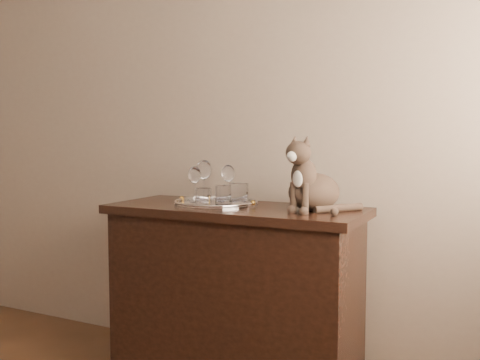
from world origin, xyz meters
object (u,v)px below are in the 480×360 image
object	(u,v)px
wine_glass_a	(204,180)
tumbler_c	(239,194)
wine_glass_c	(195,184)
tray	(216,204)
wine_glass_b	(228,183)
cat	(314,173)
tumbler_b	(204,197)
sideboard	(235,296)
tumbler_a	(224,195)

from	to	relation	value
wine_glass_a	tumbler_c	xyz separation A→B (m)	(0.22, -0.06, -0.05)
wine_glass_c	tray	bearing A→B (deg)	2.62
wine_glass_b	cat	xyz separation A→B (m)	(0.48, -0.10, 0.07)
tray	wine_glass_b	world-z (taller)	wine_glass_b
wine_glass_a	tumbler_c	bearing A→B (deg)	-15.38
tumbler_b	tumbler_c	bearing A→B (deg)	41.68
sideboard	wine_glass_a	bearing A→B (deg)	162.11
tray	wine_glass_b	bearing A→B (deg)	85.90
tumbler_b	cat	size ratio (longest dim) A/B	0.25
cat	wine_glass_c	bearing A→B (deg)	-165.23
tumbler_c	cat	xyz separation A→B (m)	(0.36, 0.02, 0.11)
wine_glass_a	tumbler_a	distance (m)	0.20
wine_glass_b	wine_glass_c	world-z (taller)	wine_glass_b
wine_glass_a	tumbler_b	xyz separation A→B (m)	(0.10, -0.17, -0.06)
wine_glass_b	tumbler_a	size ratio (longest dim) A/B	1.97
sideboard	wine_glass_b	xyz separation A→B (m)	(-0.11, 0.13, 0.52)
tray	tumbler_a	xyz separation A→B (m)	(0.07, -0.05, 0.05)
wine_glass_c	cat	bearing A→B (deg)	0.94
wine_glass_a	cat	world-z (taller)	cat
tray	tumbler_c	distance (m)	0.14
wine_glass_b	tumbler_b	xyz separation A→B (m)	(-0.00, -0.24, -0.05)
wine_glass_b	tumbler_b	bearing A→B (deg)	-90.33
tray	tumbler_b	distance (m)	0.14
tray	tumbler_c	bearing A→B (deg)	-8.37
wine_glass_b	cat	world-z (taller)	cat
tumbler_c	cat	world-z (taller)	cat
sideboard	wine_glass_c	bearing A→B (deg)	175.20
wine_glass_c	cat	xyz separation A→B (m)	(0.61, 0.01, 0.07)
wine_glass_b	tumbler_c	world-z (taller)	wine_glass_b
tumbler_c	cat	distance (m)	0.37
tumbler_a	cat	size ratio (longest dim) A/B	0.27
tumbler_a	tumbler_b	xyz separation A→B (m)	(-0.06, -0.08, -0.00)
wine_glass_a	tumbler_a	bearing A→B (deg)	-30.70
wine_glass_a	tumbler_b	bearing A→B (deg)	-60.28
tray	wine_glass_c	bearing A→B (deg)	-177.38
wine_glass_b	sideboard	bearing A→B (deg)	-51.08
tray	wine_glass_b	xyz separation A→B (m)	(0.01, 0.11, 0.09)
wine_glass_b	tumbler_a	distance (m)	0.18
tumbler_b	cat	xyz separation A→B (m)	(0.48, 0.13, 0.12)
wine_glass_a	tumbler_b	size ratio (longest dim) A/B	2.49
tray	wine_glass_c	size ratio (longest dim) A/B	2.33
wine_glass_c	tumbler_c	xyz separation A→B (m)	(0.25, -0.01, -0.04)
tumbler_a	cat	bearing A→B (deg)	8.05
cat	tray	bearing A→B (deg)	-165.63
sideboard	tumbler_c	distance (m)	0.48
tray	wine_glass_a	bearing A→B (deg)	155.43
sideboard	wine_glass_c	distance (m)	0.57
sideboard	tumbler_c	size ratio (longest dim) A/B	12.00
tumbler_b	tumbler_c	distance (m)	0.17
wine_glass_a	wine_glass_c	distance (m)	0.06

